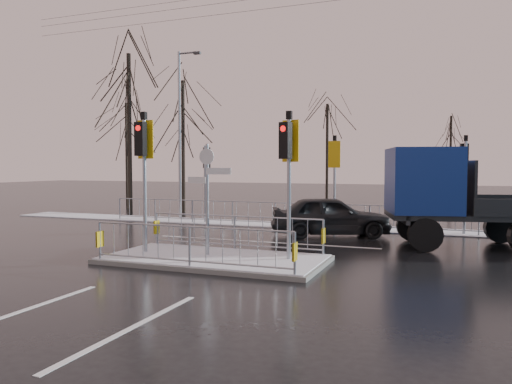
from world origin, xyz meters
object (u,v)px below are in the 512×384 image
(traffic_island, at_px, (214,247))
(street_lamp_left, at_px, (181,128))
(flatbed_truck, at_px, (453,194))
(car_far_lane, at_px, (330,216))

(traffic_island, relative_size, street_lamp_left, 0.73)
(flatbed_truck, bearing_deg, traffic_island, -140.18)
(traffic_island, bearing_deg, car_far_lane, 72.86)
(car_far_lane, bearing_deg, street_lamp_left, 45.75)
(traffic_island, xyz_separation_m, street_lamp_left, (-6.42, 9.49, 4.10))
(flatbed_truck, height_order, street_lamp_left, street_lamp_left)
(flatbed_truck, bearing_deg, street_lamp_left, 160.56)
(traffic_island, distance_m, street_lamp_left, 12.17)
(traffic_island, distance_m, car_far_lane, 6.33)
(traffic_island, relative_size, flatbed_truck, 0.82)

